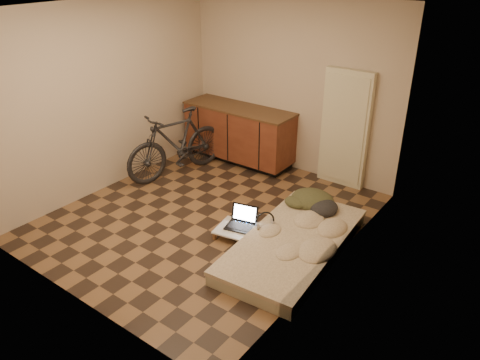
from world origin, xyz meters
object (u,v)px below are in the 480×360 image
Objects in this scene: lap_desk at (244,231)px; bicycle at (176,140)px; laptop at (242,222)px; futon at (293,244)px.

bicycle is at bearing 145.67° from lap_desk.
bicycle is 2.00m from laptop.
laptop is at bearing -9.95° from bicycle.
laptop is (1.80, -0.77, -0.40)m from bicycle.
futon is 0.63m from lap_desk.
laptop is (-0.70, -0.05, 0.07)m from futon.
futon is at bearing -2.81° from bicycle.
bicycle is 2.11m from lap_desk.
lap_desk is at bearing -51.64° from laptop.
bicycle is 2.35× the size of lap_desk.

